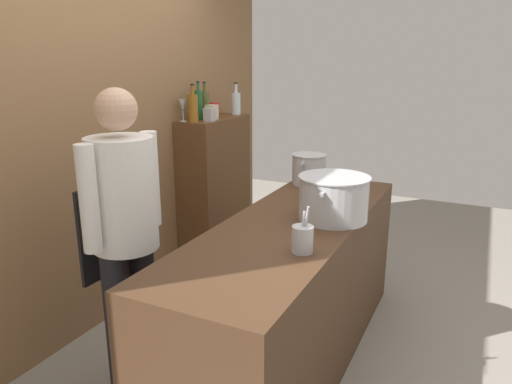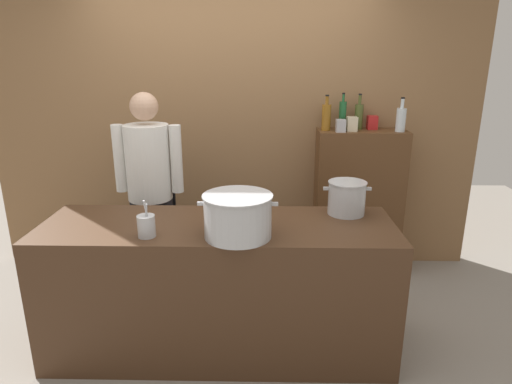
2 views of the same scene
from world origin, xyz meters
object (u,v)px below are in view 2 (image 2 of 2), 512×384
Objects in this scene: stockpot_large at (238,216)px; wine_bottle_amber at (326,117)px; wine_bottle_olive at (359,116)px; wine_glass_wide at (326,114)px; chef at (150,183)px; wine_bottle_clear at (401,119)px; wine_bottle_green at (342,115)px; spice_tin_red at (372,122)px; utensil_crock at (146,226)px; spice_tin_cream at (352,124)px; stockpot_small at (347,198)px; spice_tin_silver at (341,126)px.

stockpot_large is 1.55× the size of wine_bottle_amber.
wine_glass_wide is (-0.28, 0.03, 0.01)m from wine_bottle_olive.
chef is 2.12m from wine_bottle_clear.
chef is 1.71m from wine_bottle_green.
wine_bottle_olive is at bearing 178.33° from spice_tin_red.
wine_bottle_olive is at bearing 56.39° from stockpot_large.
stockpot_large is 0.54m from utensil_crock.
chef is 5.49× the size of wine_bottle_olive.
wine_bottle_olive is at bearing -6.36° from wine_glass_wide.
wine_glass_wide is at bearing 86.35° from wine_bottle_amber.
utensil_crock is 1.98× the size of spice_tin_red.
wine_bottle_olive is 0.15m from spice_tin_cream.
chef is at bearing 161.38° from stockpot_small.
utensil_crock is at bearing -129.04° from wine_glass_wide.
spice_tin_red is at bearing 29.22° from spice_tin_cream.
stockpot_large reaches higher than stockpot_small.
wine_bottle_olive reaches higher than utensil_crock.
utensil_crock is 2.21× the size of spice_tin_silver.
spice_tin_cream is (1.63, 0.45, 0.40)m from chef.
wine_glass_wide is 0.22m from spice_tin_silver.
wine_glass_wide is at bearing 65.33° from stockpot_large.
stockpot_large is at bearing 1.58° from utensil_crock.
wine_bottle_olive is (-0.33, 0.12, 0.01)m from wine_bottle_clear.
wine_glass_wide is 0.41m from spice_tin_red.
stockpot_small is 1.15m from wine_glass_wide.
wine_glass_wide reaches higher than spice_tin_silver.
wine_bottle_clear is 0.51m from spice_tin_silver.
chef reaches higher than wine_bottle_amber.
stockpot_small is at bearing -88.47° from wine_bottle_amber.
stockpot_small is at bearing -88.97° from wine_glass_wide.
stockpot_large is 1.88m from wine_bottle_clear.
wine_bottle_clear is 2.43× the size of spice_tin_red.
wine_bottle_olive reaches higher than wine_bottle_amber.
spice_tin_cream is 0.11m from spice_tin_silver.
spice_tin_red is (-0.21, 0.12, -0.05)m from wine_bottle_clear.
wine_bottle_amber is 0.30m from wine_bottle_olive.
wine_bottle_clear reaches higher than stockpot_large.
wine_bottle_amber is (-0.14, -0.04, -0.01)m from wine_bottle_green.
wine_bottle_green reaches higher than wine_bottle_amber.
wine_bottle_olive reaches higher than wine_glass_wide.
chef is at bearing -164.61° from spice_tin_cream.
wine_bottle_amber reaches higher than spice_tin_cream.
stockpot_small is 1.05× the size of wine_bottle_olive.
spice_tin_cream is (0.19, 0.93, 0.35)m from stockpot_small.
wine_bottle_olive is at bearing 159.04° from wine_bottle_clear.
spice_tin_red is 0.96× the size of spice_tin_cream.
spice_tin_cream reaches higher than stockpot_small.
wine_bottle_clear is 0.95× the size of wine_bottle_amber.
chef is 1.85m from wine_bottle_olive.
chef is at bearing 129.84° from stockpot_large.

